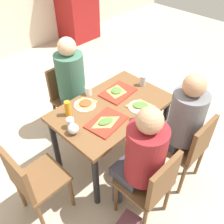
{
  "coord_description": "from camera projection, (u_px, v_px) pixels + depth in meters",
  "views": [
    {
      "loc": [
        -1.38,
        -1.35,
        2.33
      ],
      "look_at": [
        0.0,
        0.0,
        0.68
      ],
      "focal_mm": 39.94,
      "sensor_mm": 36.0,
      "label": 1
    }
  ],
  "objects": [
    {
      "name": "chair_far_side",
      "position": [
        68.0,
        94.0,
        3.06
      ],
      "size": [
        0.4,
        0.4,
        0.87
      ],
      "color": "brown",
      "rests_on": "ground_plane"
    },
    {
      "name": "plastic_cup_a",
      "position": [
        88.0,
        90.0,
        2.62
      ],
      "size": [
        0.07,
        0.07,
        0.1
      ],
      "primitive_type": "cylinder",
      "color": "white",
      "rests_on": "main_table"
    },
    {
      "name": "main_table",
      "position": [
        112.0,
        114.0,
        2.56
      ],
      "size": [
        1.19,
        0.75,
        0.75
      ],
      "color": "brown",
      "rests_on": "ground_plane"
    },
    {
      "name": "chair_near_left",
      "position": [
        152.0,
        185.0,
        2.09
      ],
      "size": [
        0.4,
        0.4,
        0.87
      ],
      "color": "brown",
      "rests_on": "ground_plane"
    },
    {
      "name": "tray_red_near",
      "position": [
        106.0,
        122.0,
        2.31
      ],
      "size": [
        0.39,
        0.3,
        0.02
      ],
      "primitive_type": "cube",
      "rotation": [
        0.0,
        0.0,
        0.13
      ],
      "color": "red",
      "rests_on": "main_table"
    },
    {
      "name": "pizza_slice_a",
      "position": [
        106.0,
        122.0,
        2.29
      ],
      "size": [
        0.24,
        0.17,
        0.02
      ],
      "color": "tan",
      "rests_on": "tray_red_near"
    },
    {
      "name": "plastic_cup_c",
      "position": [
        71.0,
        123.0,
        2.23
      ],
      "size": [
        0.07,
        0.07,
        0.1
      ],
      "primitive_type": "cylinder",
      "color": "white",
      "rests_on": "main_table"
    },
    {
      "name": "condiment_bottle",
      "position": [
        68.0,
        109.0,
        2.34
      ],
      "size": [
        0.06,
        0.06,
        0.16
      ],
      "primitive_type": "cylinder",
      "color": "orange",
      "rests_on": "main_table"
    },
    {
      "name": "ground_plane",
      "position": [
        112.0,
        155.0,
        2.99
      ],
      "size": [
        10.0,
        10.0,
        0.02
      ],
      "primitive_type": "cube",
      "color": "#B7A893"
    },
    {
      "name": "pizza_slice_d",
      "position": [
        140.0,
        105.0,
        2.48
      ],
      "size": [
        0.27,
        0.28,
        0.02
      ],
      "color": "#DBAD60",
      "rests_on": "paper_plate_near_edge"
    },
    {
      "name": "paper_plate_center",
      "position": [
        85.0,
        105.0,
        2.51
      ],
      "size": [
        0.22,
        0.22,
        0.01
      ],
      "primitive_type": "cylinder",
      "color": "white",
      "rests_on": "main_table"
    },
    {
      "name": "paper_plate_near_edge",
      "position": [
        139.0,
        107.0,
        2.48
      ],
      "size": [
        0.22,
        0.22,
        0.01
      ],
      "primitive_type": "cylinder",
      "color": "white",
      "rests_on": "main_table"
    },
    {
      "name": "pizza_slice_c",
      "position": [
        86.0,
        103.0,
        2.51
      ],
      "size": [
        0.24,
        0.23,
        0.02
      ],
      "color": "tan",
      "rests_on": "paper_plate_center"
    },
    {
      "name": "person_in_red",
      "position": [
        141.0,
        157.0,
        2.0
      ],
      "size": [
        0.32,
        0.42,
        1.28
      ],
      "color": "#383842",
      "rests_on": "ground_plane"
    },
    {
      "name": "chair_left_end",
      "position": [
        32.0,
        180.0,
        2.12
      ],
      "size": [
        0.4,
        0.4,
        0.87
      ],
      "color": "brown",
      "rests_on": "ground_plane"
    },
    {
      "name": "plastic_cup_b",
      "position": [
        139.0,
        116.0,
        2.31
      ],
      "size": [
        0.07,
        0.07,
        0.1
      ],
      "primitive_type": "cylinder",
      "color": "white",
      "rests_on": "main_table"
    },
    {
      "name": "person_in_brown_jacket",
      "position": [
        181.0,
        121.0,
        2.33
      ],
      "size": [
        0.32,
        0.42,
        1.28
      ],
      "color": "#383842",
      "rests_on": "ground_plane"
    },
    {
      "name": "pizza_slice_b",
      "position": [
        116.0,
        91.0,
        2.65
      ],
      "size": [
        0.24,
        0.24,
        0.02
      ],
      "color": "tan",
      "rests_on": "tray_red_far"
    },
    {
      "name": "person_far_side",
      "position": [
        73.0,
        82.0,
        2.82
      ],
      "size": [
        0.32,
        0.42,
        1.28
      ],
      "color": "#383842",
      "rests_on": "ground_plane"
    },
    {
      "name": "tray_red_far",
      "position": [
        118.0,
        92.0,
        2.66
      ],
      "size": [
        0.38,
        0.29,
        0.02
      ],
      "primitive_type": "cube",
      "rotation": [
        0.0,
        0.0,
        0.08
      ],
      "color": "red",
      "rests_on": "main_table"
    },
    {
      "name": "foil_bundle",
      "position": [
        73.0,
        129.0,
        2.18
      ],
      "size": [
        0.1,
        0.1,
        0.1
      ],
      "primitive_type": "sphere",
      "color": "silver",
      "rests_on": "main_table"
    },
    {
      "name": "soda_can",
      "position": [
        143.0,
        81.0,
        2.74
      ],
      "size": [
        0.07,
        0.07,
        0.12
      ],
      "primitive_type": "cylinder",
      "color": "#B7BCC6",
      "rests_on": "main_table"
    },
    {
      "name": "chair_near_right",
      "position": [
        189.0,
        147.0,
        2.41
      ],
      "size": [
        0.4,
        0.4,
        0.87
      ],
      "color": "brown",
      "rests_on": "ground_plane"
    }
  ]
}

